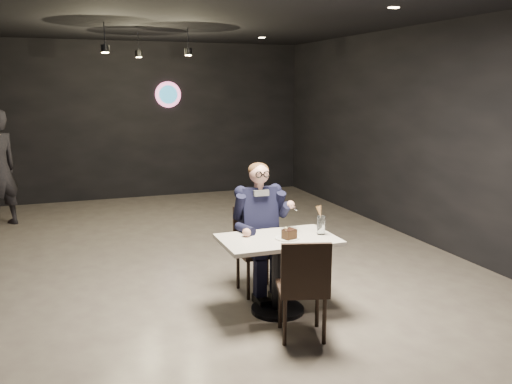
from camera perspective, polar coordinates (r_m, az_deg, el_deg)
name	(u,v)px	position (r m, az deg, el deg)	size (l,w,h in m)	color
floor	(179,269)	(6.68, -8.13, -8.00)	(9.00, 9.00, 0.00)	gray
wall_sign	(168,95)	(10.86, -9.24, 10.09)	(0.50, 0.06, 0.50)	pink
pendant_lights	(144,36)	(8.31, -11.70, 15.79)	(1.40, 1.20, 0.36)	black
main_table	(278,275)	(5.31, 2.31, -8.72)	(1.10, 0.70, 0.75)	silver
chair_far	(258,251)	(5.77, 0.23, -6.19)	(0.42, 0.46, 0.92)	black
chair_near	(302,286)	(4.80, 4.87, -9.87)	(0.42, 0.46, 0.92)	black
seated_man	(258,227)	(5.70, 0.23, -3.69)	(0.60, 0.80, 1.44)	black
dessert_plate	(287,238)	(5.16, 3.28, -4.86)	(0.23, 0.23, 0.01)	white
cake_slice	(289,234)	(5.12, 3.51, -4.47)	(0.12, 0.10, 0.08)	black
mint_leaf	(294,230)	(5.12, 4.03, -4.03)	(0.07, 0.04, 0.01)	#2A8139
sundae_glass	(321,225)	(5.33, 6.85, -3.49)	(0.08, 0.08, 0.18)	silver
wafer_cone	(320,212)	(5.24, 6.72, -2.08)	(0.06, 0.06, 0.12)	tan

